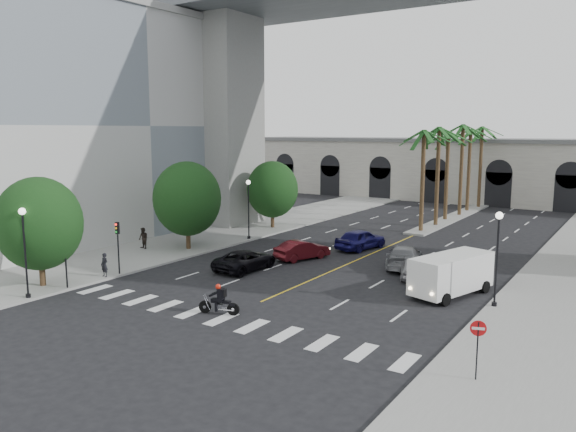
% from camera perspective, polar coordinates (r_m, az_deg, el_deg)
% --- Properties ---
extents(ground, '(140.00, 140.00, 0.00)m').
position_cam_1_polar(ground, '(30.75, -4.99, -9.62)').
color(ground, black).
rests_on(ground, ground).
extents(sidewalk_left, '(8.00, 100.00, 0.15)m').
position_cam_1_polar(sidewalk_left, '(51.22, -7.89, -2.13)').
color(sidewalk_left, gray).
rests_on(sidewalk_left, ground).
extents(median, '(2.00, 24.00, 0.20)m').
position_cam_1_polar(median, '(64.26, 16.36, -0.17)').
color(median, gray).
rests_on(median, ground).
extents(building_left, '(16.50, 32.50, 20.60)m').
position_cam_1_polar(building_left, '(57.01, -19.41, 8.91)').
color(building_left, '#BABAB6').
rests_on(building_left, ground).
extents(pier_building, '(71.00, 10.50, 8.50)m').
position_cam_1_polar(pier_building, '(80.17, 20.03, 4.36)').
color(pier_building, beige).
rests_on(pier_building, ground).
extents(bridge, '(75.00, 13.00, 26.00)m').
position_cam_1_polar(bridge, '(48.06, 15.62, 19.04)').
color(bridge, gray).
rests_on(bridge, ground).
extents(palm_a, '(3.20, 3.20, 10.30)m').
position_cam_1_polar(palm_a, '(54.03, 13.66, 7.90)').
color(palm_a, '#47331E').
rests_on(palm_a, ground).
extents(palm_b, '(3.20, 3.20, 10.60)m').
position_cam_1_polar(palm_b, '(57.78, 15.11, 8.16)').
color(palm_b, '#47331E').
rests_on(palm_b, ground).
extents(palm_c, '(3.20, 3.20, 10.10)m').
position_cam_1_polar(palm_c, '(61.69, 15.99, 7.72)').
color(palm_c, '#47331E').
rests_on(palm_c, ground).
extents(palm_d, '(3.20, 3.20, 10.90)m').
position_cam_1_polar(palm_d, '(65.42, 17.36, 8.34)').
color(palm_d, '#47331E').
rests_on(palm_d, ground).
extents(palm_e, '(3.20, 3.20, 10.40)m').
position_cam_1_polar(palm_e, '(69.34, 18.06, 7.93)').
color(palm_e, '#47331E').
rests_on(palm_e, ground).
extents(palm_f, '(3.20, 3.20, 10.70)m').
position_cam_1_polar(palm_f, '(73.13, 19.13, 8.12)').
color(palm_f, '#47331E').
rests_on(palm_f, ground).
extents(street_tree_near, '(5.20, 5.20, 6.89)m').
position_cam_1_polar(street_tree_near, '(37.33, -23.97, -0.71)').
color(street_tree_near, '#382616').
rests_on(street_tree_near, ground).
extents(street_tree_mid, '(5.44, 5.44, 7.21)m').
position_cam_1_polar(street_tree_mid, '(45.59, -10.21, 1.74)').
color(street_tree_mid, '#382616').
rests_on(street_tree_mid, ground).
extents(street_tree_far, '(5.04, 5.04, 6.68)m').
position_cam_1_polar(street_tree_far, '(54.92, -1.59, 2.72)').
color(street_tree_far, '#382616').
rests_on(street_tree_far, ground).
extents(lamp_post_left_near, '(0.40, 0.40, 5.35)m').
position_cam_1_polar(lamp_post_left_near, '(35.09, -25.19, -2.69)').
color(lamp_post_left_near, black).
rests_on(lamp_post_left_near, ground).
extents(lamp_post_left_far, '(0.40, 0.40, 5.35)m').
position_cam_1_polar(lamp_post_left_far, '(49.24, -4.03, 1.21)').
color(lamp_post_left_far, black).
rests_on(lamp_post_left_far, ground).
extents(lamp_post_right, '(0.40, 0.40, 5.35)m').
position_cam_1_polar(lamp_post_right, '(32.28, 20.49, -3.34)').
color(lamp_post_right, black).
rests_on(lamp_post_right, ground).
extents(traffic_signal_near, '(0.25, 0.18, 3.65)m').
position_cam_1_polar(traffic_signal_near, '(36.48, -21.71, -3.20)').
color(traffic_signal_near, black).
rests_on(traffic_signal_near, ground).
extents(traffic_signal_far, '(0.25, 0.18, 3.65)m').
position_cam_1_polar(traffic_signal_far, '(38.86, -16.90, -2.25)').
color(traffic_signal_far, black).
rests_on(traffic_signal_far, ground).
extents(motorcycle_rider, '(2.22, 0.85, 1.65)m').
position_cam_1_polar(motorcycle_rider, '(30.15, -6.92, -8.53)').
color(motorcycle_rider, black).
rests_on(motorcycle_rider, ground).
extents(car_a, '(3.06, 4.23, 1.34)m').
position_cam_1_polar(car_a, '(38.02, 12.48, -5.16)').
color(car_a, '#9D9CA0').
rests_on(car_a, ground).
extents(car_b, '(2.95, 4.64, 1.44)m').
position_cam_1_polar(car_b, '(42.30, 1.45, -3.46)').
color(car_b, '#460E13').
rests_on(car_b, ground).
extents(car_c, '(2.56, 5.17, 1.41)m').
position_cam_1_polar(car_c, '(39.27, -4.34, -4.47)').
color(car_c, black).
rests_on(car_c, ground).
extents(car_d, '(3.55, 5.76, 1.56)m').
position_cam_1_polar(car_d, '(40.70, 11.72, -4.05)').
color(car_d, slate).
rests_on(car_d, ground).
extents(car_e, '(2.91, 5.23, 1.68)m').
position_cam_1_polar(car_e, '(46.21, 7.38, -2.34)').
color(car_e, '#141151').
rests_on(car_e, ground).
extents(cargo_van, '(3.71, 6.05, 2.42)m').
position_cam_1_polar(cargo_van, '(34.45, 16.23, -5.59)').
color(cargo_van, white).
rests_on(cargo_van, ground).
extents(pedestrian_a, '(0.58, 0.39, 1.56)m').
position_cam_1_polar(pedestrian_a, '(38.71, -18.15, -4.74)').
color(pedestrian_a, black).
rests_on(pedestrian_a, sidewalk_left).
extents(pedestrian_b, '(0.94, 0.79, 1.71)m').
position_cam_1_polar(pedestrian_b, '(46.78, -14.49, -2.20)').
color(pedestrian_b, black).
rests_on(pedestrian_b, sidewalk_left).
extents(do_not_enter_sign, '(0.59, 0.23, 2.52)m').
position_cam_1_polar(do_not_enter_sign, '(23.04, 18.72, -11.65)').
color(do_not_enter_sign, black).
rests_on(do_not_enter_sign, ground).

